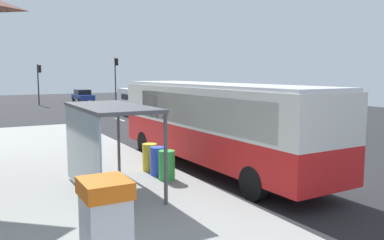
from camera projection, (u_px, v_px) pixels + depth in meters
The scene contains 18 objects.
ground_plane at pixel (141, 128), 26.07m from camera, with size 56.00×92.00×0.04m, color #262628.
sidewalk_platform at pixel (91, 184), 12.55m from camera, with size 6.20×30.00×0.18m, color #999993.
lane_stripe_seg_1 at pixel (315, 182), 13.14m from camera, with size 0.16×2.20×0.01m, color silver.
lane_stripe_seg_2 at pixel (230, 155), 17.49m from camera, with size 0.16×2.20×0.01m, color silver.
lane_stripe_seg_3 at pixel (179, 138), 21.84m from camera, with size 0.16×2.20×0.01m, color silver.
lane_stripe_seg_4 at pixel (145, 127), 26.19m from camera, with size 0.16×2.20×0.01m, color silver.
lane_stripe_seg_5 at pixel (120, 120), 30.54m from camera, with size 0.16×2.20×0.01m, color silver.
lane_stripe_seg_6 at pixel (102, 114), 34.89m from camera, with size 0.16×2.20×0.01m, color silver.
lane_stripe_seg_7 at pixel (87, 109), 39.24m from camera, with size 0.16×2.20×0.01m, color silver.
bus at pixel (214, 120), 14.78m from camera, with size 2.82×11.08×3.21m.
white_van at pixel (140, 101), 32.03m from camera, with size 2.04×5.20×2.30m.
sedan_near at pixel (83, 96), 49.11m from camera, with size 1.91×4.44×1.52m.
recycling_bin_green at pixel (167, 165), 12.73m from camera, with size 0.52×0.52×0.95m, color green.
recycling_bin_blue at pixel (158, 161), 13.34m from camera, with size 0.52×0.52×0.95m, color blue.
recycling_bin_yellow at pixel (150, 157), 13.94m from camera, with size 0.52×0.52×0.95m, color yellow.
traffic_light_near_side at pixel (116, 73), 47.31m from camera, with size 0.49×0.28×5.37m.
traffic_light_far_side at pixel (39, 78), 43.96m from camera, with size 0.49×0.28×4.52m.
bus_shelter at pixel (100, 126), 11.25m from camera, with size 1.80×4.00×2.50m.
Camera 1 is at (-9.49, -10.25, 3.61)m, focal length 37.09 mm.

